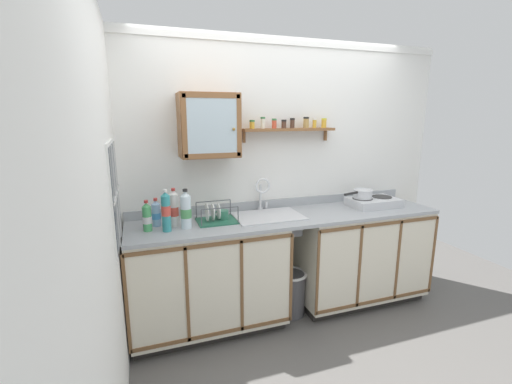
{
  "coord_description": "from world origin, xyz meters",
  "views": [
    {
      "loc": [
        -1.24,
        -2.29,
        1.81
      ],
      "look_at": [
        -0.27,
        0.51,
        1.15
      ],
      "focal_mm": 24.19,
      "sensor_mm": 36.0,
      "label": 1
    }
  ],
  "objects": [
    {
      "name": "floor",
      "position": [
        0.0,
        0.0,
        0.0
      ],
      "size": [
        5.82,
        5.82,
        0.0
      ],
      "primitive_type": "plane",
      "color": "#565451",
      "rests_on": "ground"
    },
    {
      "name": "back_wall",
      "position": [
        0.0,
        0.72,
        1.26
      ],
      "size": [
        3.42,
        0.07,
        2.49
      ],
      "color": "white",
      "rests_on": "ground"
    },
    {
      "name": "side_wall_left",
      "position": [
        -1.43,
        -0.25,
        1.25
      ],
      "size": [
        0.05,
        3.49,
        2.49
      ],
      "primitive_type": "cube",
      "color": "white",
      "rests_on": "ground"
    },
    {
      "name": "lower_cabinet_run",
      "position": [
        -0.75,
        0.39,
        0.46
      ],
      "size": [
        1.3,
        0.61,
        0.92
      ],
      "color": "black",
      "rests_on": "ground"
    },
    {
      "name": "lower_cabinet_run_right",
      "position": [
        0.76,
        0.39,
        0.46
      ],
      "size": [
        1.28,
        0.61,
        0.92
      ],
      "color": "black",
      "rests_on": "ground"
    },
    {
      "name": "countertop",
      "position": [
        0.0,
        0.39,
        0.93
      ],
      "size": [
        2.78,
        0.63,
        0.03
      ],
      "primitive_type": "cube",
      "color": "#9EA3A8",
      "rests_on": "lower_cabinet_run"
    },
    {
      "name": "backsplash",
      "position": [
        0.0,
        0.68,
        0.99
      ],
      "size": [
        2.78,
        0.02,
        0.08
      ],
      "primitive_type": "cube",
      "color": "#9EA3A8",
      "rests_on": "countertop"
    },
    {
      "name": "sink",
      "position": [
        -0.2,
        0.43,
        0.91
      ],
      "size": [
        0.59,
        0.46,
        0.46
      ],
      "color": "silver",
      "rests_on": "countertop"
    },
    {
      "name": "hot_plate_stove",
      "position": [
        0.91,
        0.42,
        0.99
      ],
      "size": [
        0.47,
        0.31,
        0.08
      ],
      "color": "silver",
      "rests_on": "countertop"
    },
    {
      "name": "saucepan",
      "position": [
        0.79,
        0.44,
        1.08
      ],
      "size": [
        0.35,
        0.18,
        0.09
      ],
      "color": "silver",
      "rests_on": "hot_plate_stove"
    },
    {
      "name": "bottle_detergent_teal_0",
      "position": [
        -1.07,
        0.31,
        1.1
      ],
      "size": [
        0.07,
        0.07,
        0.33
      ],
      "color": "teal",
      "rests_on": "countertop"
    },
    {
      "name": "bottle_water_clear_1",
      "position": [
        -0.91,
        0.34,
        1.09
      ],
      "size": [
        0.09,
        0.09,
        0.31
      ],
      "color": "silver",
      "rests_on": "countertop"
    },
    {
      "name": "bottle_water_blue_2",
      "position": [
        -1.13,
        0.47,
        1.05
      ],
      "size": [
        0.07,
        0.07,
        0.23
      ],
      "color": "#8CB7E0",
      "rests_on": "countertop"
    },
    {
      "name": "bottle_soda_green_3",
      "position": [
        -1.2,
        0.36,
        1.05
      ],
      "size": [
        0.07,
        0.07,
        0.24
      ],
      "color": "#4CB266",
      "rests_on": "countertop"
    },
    {
      "name": "bottle_opaque_white_4",
      "position": [
        -1.0,
        0.42,
        1.09
      ],
      "size": [
        0.07,
        0.07,
        0.31
      ],
      "color": "white",
      "rests_on": "countertop"
    },
    {
      "name": "dish_rack",
      "position": [
        -0.66,
        0.42,
        0.98
      ],
      "size": [
        0.33,
        0.26,
        0.16
      ],
      "color": "#26664C",
      "rests_on": "countertop"
    },
    {
      "name": "mug",
      "position": [
        -0.59,
        0.44,
        0.99
      ],
      "size": [
        0.11,
        0.1,
        0.09
      ],
      "color": "#337259",
      "rests_on": "countertop"
    },
    {
      "name": "wall_cabinet",
      "position": [
        -0.67,
        0.55,
        1.73
      ],
      "size": [
        0.48,
        0.31,
        0.52
      ],
      "color": "brown"
    },
    {
      "name": "spice_shelf",
      "position": [
        0.08,
        0.62,
        1.7
      ],
      "size": [
        0.88,
        0.14,
        0.22
      ],
      "color": "brown"
    },
    {
      "name": "window",
      "position": [
        -1.4,
        0.1,
        1.31
      ],
      "size": [
        0.03,
        0.62,
        0.7
      ],
      "color": "#262D38"
    },
    {
      "name": "trash_bin",
      "position": [
        0.01,
        0.36,
        0.22
      ],
      "size": [
        0.3,
        0.3,
        0.41
      ],
      "color": "#4C4C51",
      "rests_on": "ground"
    }
  ]
}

